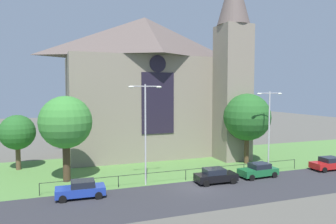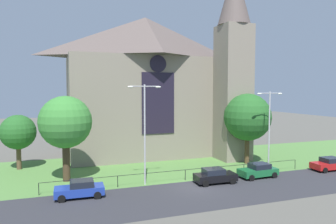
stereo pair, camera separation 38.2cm
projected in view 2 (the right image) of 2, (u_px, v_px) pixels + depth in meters
ground at (163, 164)px, 39.96m from camera, size 160.00×160.00×0.00m
road_asphalt at (205, 193)px, 28.67m from camera, size 120.00×8.00×0.01m
grass_verge at (168, 168)px, 38.08m from camera, size 120.00×20.00×0.01m
church_building at (152, 84)px, 46.27m from camera, size 23.20×16.20×26.00m
iron_railing at (185, 171)px, 32.82m from camera, size 28.40×0.07×1.13m
tree_right_near at (247, 117)px, 40.10m from camera, size 6.00×6.00×8.97m
tree_left_far at (18, 132)px, 37.21m from camera, size 4.10×4.10×6.50m
tree_left_near at (65, 123)px, 32.21m from camera, size 5.37×5.37×8.82m
streetlamp_near at (145, 123)px, 30.92m from camera, size 3.37×0.26×9.95m
streetlamp_far at (269, 122)px, 35.82m from camera, size 3.37×0.26×9.24m
parked_car_blue at (80, 189)px, 27.56m from camera, size 4.26×2.14×1.51m
parked_car_black at (215, 176)px, 31.82m from camera, size 4.27×2.16×1.51m
parked_car_green at (258, 171)px, 33.93m from camera, size 4.27×2.17×1.51m
parked_car_red at (329, 164)px, 36.95m from camera, size 4.24×2.11×1.51m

